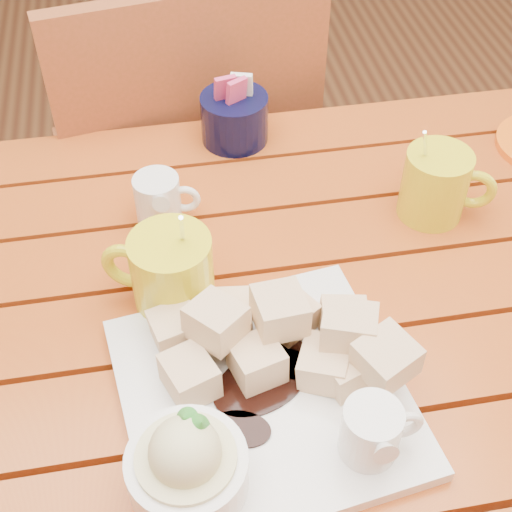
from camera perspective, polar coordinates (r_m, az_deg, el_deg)
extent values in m
cube|color=#9A3213|center=(0.75, 1.57, -18.43)|extent=(1.20, 0.11, 0.03)
cube|color=#9A3213|center=(0.80, -0.05, -11.19)|extent=(1.20, 0.11, 0.03)
cube|color=#9A3213|center=(0.87, -1.37, -4.96)|extent=(1.20, 0.11, 0.03)
cube|color=#9A3213|center=(0.95, -2.48, 0.33)|extent=(1.20, 0.11, 0.03)
cube|color=#9A3213|center=(1.03, -3.41, 4.79)|extent=(1.20, 0.11, 0.03)
cube|color=#9A3213|center=(1.12, -4.21, 8.57)|extent=(1.20, 0.11, 0.03)
cube|color=#9A3213|center=(1.16, -4.17, 6.91)|extent=(1.12, 0.04, 0.08)
cylinder|color=#9A3213|center=(1.51, 17.65, -0.80)|extent=(0.06, 0.06, 0.72)
cube|color=white|center=(0.78, 0.60, -11.07)|extent=(0.33, 0.33, 0.02)
cube|color=#BD7A39|center=(0.76, 0.08, -8.43)|extent=(0.06, 0.06, 0.04)
cube|color=#BD7A39|center=(0.80, -6.40, -5.89)|extent=(0.06, 0.06, 0.04)
cube|color=#BD7A39|center=(0.76, -3.24, -5.27)|extent=(0.07, 0.07, 0.04)
cube|color=#BD7A39|center=(0.80, 7.01, -5.37)|extent=(0.06, 0.06, 0.04)
cube|color=#BD7A39|center=(0.77, 7.18, -8.77)|extent=(0.07, 0.07, 0.04)
cube|color=#BD7A39|center=(0.76, 1.91, -4.40)|extent=(0.06, 0.06, 0.04)
cube|color=#BD7A39|center=(0.80, 2.67, -4.71)|extent=(0.07, 0.07, 0.04)
cube|color=#BD7A39|center=(0.80, -2.12, -4.86)|extent=(0.06, 0.06, 0.04)
cube|color=#BD7A39|center=(0.77, 5.59, -8.59)|extent=(0.07, 0.07, 0.04)
cube|color=#BD7A39|center=(0.76, -5.33, -9.51)|extent=(0.07, 0.07, 0.04)
cube|color=#BD7A39|center=(0.76, 7.47, -5.74)|extent=(0.07, 0.07, 0.04)
cube|color=#BD7A39|center=(0.74, 10.37, -8.04)|extent=(0.07, 0.07, 0.04)
cylinder|color=white|center=(0.70, -5.49, -16.71)|extent=(0.12, 0.12, 0.05)
cylinder|color=beige|center=(0.69, -5.57, -16.23)|extent=(0.09, 0.09, 0.03)
sphere|color=beige|center=(0.67, -5.70, -15.34)|extent=(0.07, 0.07, 0.07)
cone|color=green|center=(0.65, -4.55, -13.30)|extent=(0.04, 0.04, 0.03)
cone|color=green|center=(0.66, -5.68, -12.75)|extent=(0.03, 0.03, 0.03)
cylinder|color=white|center=(0.72, 9.15, -13.68)|extent=(0.06, 0.06, 0.06)
cylinder|color=black|center=(0.69, 9.41, -12.52)|extent=(0.05, 0.05, 0.01)
cone|color=white|center=(0.68, 10.10, -14.75)|extent=(0.03, 0.03, 0.03)
torus|color=white|center=(0.72, 11.77, -13.08)|extent=(0.04, 0.01, 0.04)
cylinder|color=yellow|center=(0.83, -6.68, -1.49)|extent=(0.10, 0.10, 0.11)
cylinder|color=black|center=(0.80, -6.95, 0.69)|extent=(0.08, 0.08, 0.01)
torus|color=yellow|center=(0.85, -10.21, -0.81)|extent=(0.07, 0.04, 0.07)
cylinder|color=silver|center=(0.81, -5.85, 0.98)|extent=(0.01, 0.07, 0.14)
cylinder|color=yellow|center=(0.98, 14.09, 5.56)|extent=(0.09, 0.09, 0.10)
cylinder|color=black|center=(0.95, 14.52, 7.43)|extent=(0.07, 0.07, 0.01)
torus|color=yellow|center=(0.98, 17.01, 5.10)|extent=(0.06, 0.03, 0.06)
cylinder|color=silver|center=(0.96, 13.44, 7.40)|extent=(0.05, 0.05, 0.13)
cylinder|color=white|center=(0.95, -7.85, 4.44)|extent=(0.06, 0.06, 0.07)
cylinder|color=white|center=(0.93, -8.05, 5.92)|extent=(0.05, 0.05, 0.01)
cone|color=white|center=(0.91, -7.85, 4.38)|extent=(0.03, 0.03, 0.03)
torus|color=white|center=(0.95, -5.72, 4.78)|extent=(0.04, 0.02, 0.04)
cylinder|color=black|center=(1.09, -1.73, 10.95)|extent=(0.10, 0.10, 0.07)
cube|color=#D63A6C|center=(1.06, -2.49, 13.08)|extent=(0.03, 0.02, 0.05)
cube|color=white|center=(1.07, -1.14, 13.34)|extent=(0.03, 0.02, 0.05)
cube|color=#D63A6C|center=(1.05, -1.59, 12.86)|extent=(0.03, 0.03, 0.05)
cube|color=brown|center=(1.52, -6.42, 6.74)|extent=(0.51, 0.51, 0.03)
cylinder|color=brown|center=(1.85, -1.68, 5.79)|extent=(0.04, 0.04, 0.45)
cylinder|color=brown|center=(1.80, -13.30, 2.98)|extent=(0.04, 0.04, 0.45)
cylinder|color=brown|center=(1.59, 2.75, -2.55)|extent=(0.04, 0.04, 0.45)
cylinder|color=brown|center=(1.53, -10.71, -6.14)|extent=(0.04, 0.04, 0.45)
cube|color=brown|center=(1.21, -4.81, 10.31)|extent=(0.44, 0.11, 0.47)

